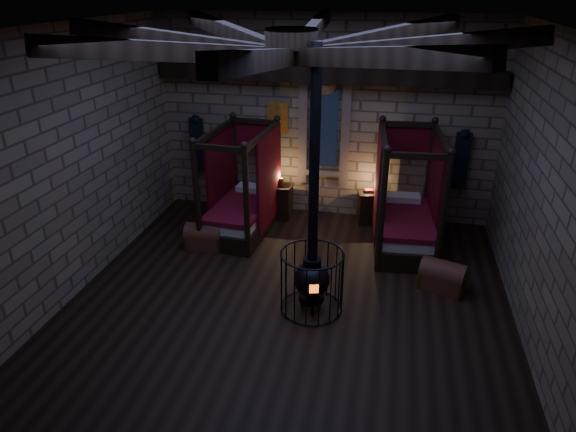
% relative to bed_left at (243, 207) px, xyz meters
% --- Properties ---
extents(room, '(7.02, 7.02, 4.29)m').
position_rel_bed_left_xyz_m(room, '(1.46, -2.14, 3.22)').
color(room, black).
rests_on(room, ground).
extents(bed_left, '(1.22, 2.11, 2.14)m').
position_rel_bed_left_xyz_m(bed_left, '(0.00, 0.00, 0.00)').
color(bed_left, black).
rests_on(bed_left, ground).
extents(bed_right, '(1.29, 2.21, 2.22)m').
position_rel_bed_left_xyz_m(bed_right, '(3.24, 0.04, 0.02)').
color(bed_right, black).
rests_on(bed_right, ground).
extents(trunk_left, '(0.73, 0.49, 0.52)m').
position_rel_bed_left_xyz_m(trunk_left, '(-0.51, -0.90, -0.30)').
color(trunk_left, brown).
rests_on(trunk_left, ground).
extents(trunk_right, '(0.83, 0.67, 0.53)m').
position_rel_bed_left_xyz_m(trunk_right, '(3.91, -1.46, -0.29)').
color(trunk_right, brown).
rests_on(trunk_right, ground).
extents(nightstand_left, '(0.49, 0.47, 0.92)m').
position_rel_bed_left_xyz_m(nightstand_left, '(0.64, 0.78, -0.14)').
color(nightstand_left, black).
rests_on(nightstand_left, ground).
extents(nightstand_right, '(0.52, 0.51, 0.76)m').
position_rel_bed_left_xyz_m(nightstand_right, '(2.49, 0.90, -0.17)').
color(nightstand_right, black).
rests_on(nightstand_right, ground).
extents(stove, '(0.98, 0.98, 4.05)m').
position_rel_bed_left_xyz_m(stove, '(1.86, -2.50, 0.09)').
color(stove, black).
rests_on(stove, ground).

